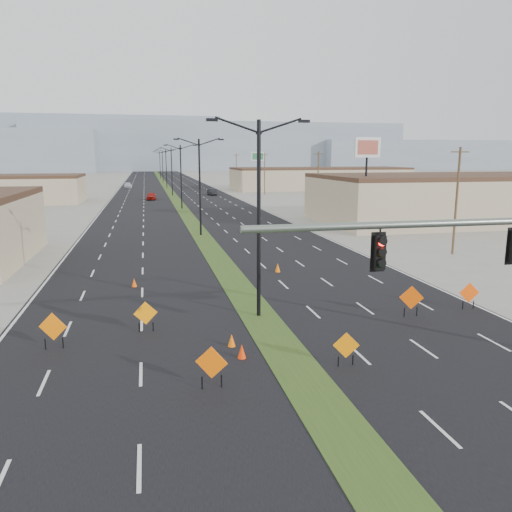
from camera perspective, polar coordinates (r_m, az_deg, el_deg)
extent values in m
plane|color=gray|center=(15.90, 10.46, -20.08)|extent=(600.00, 600.00, 0.00)
cube|color=black|center=(112.87, -9.62, 6.97)|extent=(25.00, 400.00, 0.02)
cube|color=#2D4619|center=(112.87, -9.62, 6.97)|extent=(2.00, 400.00, 0.04)
cube|color=tan|center=(69.93, 22.20, 5.98)|extent=(36.00, 18.00, 5.50)
cube|color=tan|center=(130.07, 7.26, 8.70)|extent=(44.00, 16.00, 5.00)
cube|color=gray|center=(315.79, -4.19, 12.33)|extent=(220.00, 50.00, 28.00)
cube|color=gray|center=(354.80, 19.50, 10.80)|extent=(160.00, 50.00, 18.00)
cube|color=gray|center=(333.43, -16.98, 12.17)|extent=(140.00, 50.00, 32.00)
cylinder|color=slate|center=(18.10, 24.05, 3.56)|extent=(16.00, 0.24, 0.24)
cube|color=black|center=(16.42, 13.90, 0.39)|extent=(0.50, 0.28, 1.30)
sphere|color=#FF0C05|center=(16.22, 14.21, 1.50)|extent=(0.22, 0.22, 0.22)
cylinder|color=black|center=(25.26, 0.32, 3.95)|extent=(0.20, 0.20, 10.00)
cube|color=black|center=(24.71, -5.07, 15.25)|extent=(0.55, 0.24, 0.14)
cube|color=black|center=(25.71, 5.51, 15.09)|extent=(0.55, 0.24, 0.14)
cylinder|color=black|center=(52.83, -6.43, 7.73)|extent=(0.20, 0.20, 10.00)
cube|color=black|center=(52.56, -9.11, 13.04)|extent=(0.55, 0.24, 0.14)
cube|color=black|center=(53.04, -4.02, 13.14)|extent=(0.55, 0.24, 0.14)
cylinder|color=black|center=(80.69, -8.56, 8.89)|extent=(0.20, 0.20, 10.00)
cube|color=black|center=(80.52, -10.34, 12.36)|extent=(0.55, 0.24, 0.14)
cube|color=black|center=(80.83, -7.00, 12.45)|extent=(0.55, 0.24, 0.14)
cylinder|color=black|center=(108.63, -9.60, 9.45)|extent=(0.20, 0.20, 10.00)
cube|color=black|center=(108.50, -10.93, 12.02)|extent=(0.55, 0.24, 0.14)
cube|color=black|center=(108.73, -8.45, 12.10)|extent=(0.55, 0.24, 0.14)
cylinder|color=black|center=(136.59, -10.22, 9.78)|extent=(0.20, 0.20, 10.00)
cube|color=black|center=(136.49, -11.28, 11.82)|extent=(0.55, 0.24, 0.14)
cube|color=black|center=(136.67, -9.31, 11.89)|extent=(0.55, 0.24, 0.14)
cylinder|color=black|center=(164.56, -10.62, 10.00)|extent=(0.20, 0.20, 10.00)
cube|color=black|center=(164.48, -11.50, 11.69)|extent=(0.55, 0.24, 0.14)
cube|color=black|center=(164.63, -9.87, 11.75)|extent=(0.55, 0.24, 0.14)
cylinder|color=black|center=(192.54, -10.91, 10.15)|extent=(0.20, 0.20, 10.00)
cube|color=black|center=(192.47, -11.67, 11.60)|extent=(0.55, 0.24, 0.14)
cube|color=black|center=(192.60, -10.27, 11.65)|extent=(0.55, 0.24, 0.14)
cylinder|color=#4C3823|center=(45.46, 21.93, 5.79)|extent=(0.20, 0.20, 9.00)
cube|color=#4C3823|center=(45.30, 22.31, 10.95)|extent=(1.60, 0.10, 0.10)
cylinder|color=#4C3823|center=(76.89, 7.09, 8.44)|extent=(0.20, 0.20, 9.00)
cube|color=#4C3823|center=(76.80, 7.16, 11.50)|extent=(1.60, 0.10, 0.10)
cylinder|color=#4C3823|center=(110.49, 0.99, 9.38)|extent=(0.20, 0.20, 9.00)
cube|color=#4C3823|center=(110.43, 1.00, 11.50)|extent=(1.60, 0.10, 0.10)
cylinder|color=#4C3823|center=(144.75, -2.26, 9.83)|extent=(0.20, 0.20, 9.00)
cube|color=#4C3823|center=(144.71, -2.27, 11.45)|extent=(1.60, 0.10, 0.10)
imported|color=maroon|center=(98.85, -11.88, 6.71)|extent=(2.06, 4.33, 1.43)
imported|color=black|center=(109.14, -5.04, 7.30)|extent=(1.87, 4.22, 1.35)
imported|color=silver|center=(136.66, -14.45, 7.81)|extent=(2.34, 5.08, 1.44)
cube|color=orange|center=(23.40, -22.21, -7.49)|extent=(1.20, 0.38, 1.24)
cylinder|color=black|center=(23.72, -22.94, -9.27)|extent=(0.05, 0.05, 0.52)
cylinder|color=black|center=(23.59, -21.19, -9.25)|extent=(0.05, 0.05, 0.52)
cube|color=#FF6405|center=(18.29, -5.11, -12.03)|extent=(1.12, 0.52, 1.20)
cylinder|color=black|center=(18.57, -6.18, -14.23)|extent=(0.05, 0.05, 0.50)
cylinder|color=black|center=(18.65, -3.97, -14.07)|extent=(0.05, 0.05, 0.50)
cube|color=orange|center=(24.39, -12.51, -6.39)|extent=(1.12, 0.14, 1.12)
cylinder|color=black|center=(24.61, -13.21, -7.97)|extent=(0.05, 0.05, 0.47)
cylinder|color=black|center=(24.60, -11.67, -7.91)|extent=(0.05, 0.05, 0.47)
cube|color=orange|center=(20.41, 10.27, -10.00)|extent=(1.04, 0.27, 1.06)
cylinder|color=black|center=(20.54, 9.39, -11.81)|extent=(0.05, 0.05, 0.44)
cylinder|color=black|center=(20.77, 11.00, -11.61)|extent=(0.05, 0.05, 0.44)
cube|color=#E64E04|center=(27.22, 17.35, -4.55)|extent=(1.20, 0.43, 1.25)
cylinder|color=black|center=(27.26, 16.58, -6.19)|extent=(0.05, 0.05, 0.52)
cylinder|color=black|center=(27.61, 17.91, -6.05)|extent=(0.05, 0.05, 0.52)
cube|color=#FA4B05|center=(29.65, 23.19, -3.88)|extent=(1.12, 0.17, 1.13)
cylinder|color=black|center=(29.64, 22.56, -5.24)|extent=(0.05, 0.05, 0.47)
cylinder|color=black|center=(30.02, 23.59, -5.12)|extent=(0.05, 0.05, 0.47)
cone|color=#FA3405|center=(21.03, -1.63, -10.84)|extent=(0.45, 0.45, 0.62)
cone|color=#FF6A05|center=(22.27, -2.80, -9.61)|extent=(0.39, 0.39, 0.58)
cone|color=orange|center=(36.10, 2.49, -1.35)|extent=(0.48, 0.48, 0.66)
cone|color=#FC5305|center=(32.97, -13.74, -2.97)|extent=(0.44, 0.44, 0.57)
cylinder|color=black|center=(59.78, 12.40, 7.27)|extent=(0.24, 0.24, 8.58)
cube|color=white|center=(59.65, 12.60, 12.03)|extent=(3.40, 0.91, 2.26)
cube|color=#A94A38|center=(59.47, 12.68, 12.03)|extent=(2.68, 0.50, 1.58)
cylinder|color=black|center=(113.90, 0.19, 9.10)|extent=(0.24, 0.24, 7.65)
cube|color=white|center=(113.82, 0.19, 11.32)|extent=(3.02, 1.02, 2.01)
cube|color=#327E4E|center=(113.62, 0.22, 11.32)|extent=(2.37, 0.59, 1.41)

